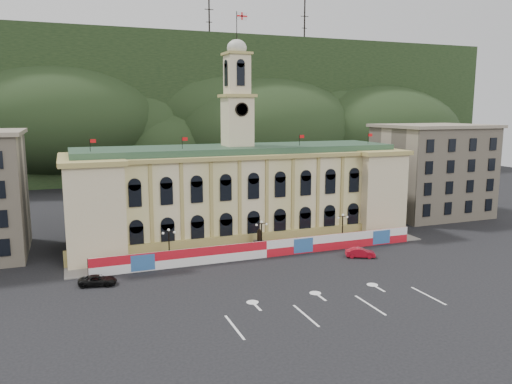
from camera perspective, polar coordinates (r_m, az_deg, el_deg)
name	(u,v)px	position (r m, az deg, el deg)	size (l,w,h in m)	color
ground	(313,292)	(61.46, 6.57, -11.24)	(260.00, 260.00, 0.00)	black
lane_markings	(334,307)	(57.39, 8.92, -12.84)	(26.00, 10.00, 0.02)	white
hill_ridge	(148,115)	(174.95, -12.22, 8.55)	(230.00, 80.00, 64.00)	black
city_hall	(238,192)	(84.10, -2.02, 0.00)	(56.20, 17.60, 37.10)	beige
side_building_right	(432,170)	(108.25, 19.45, 2.38)	(21.00, 17.00, 18.60)	#BCAB91
hoarding_fence	(267,249)	(74.08, 1.22, -6.53)	(50.00, 0.44, 2.50)	red
pavement	(260,252)	(76.78, 0.42, -6.86)	(56.00, 5.50, 0.16)	slate
statue	(259,245)	(76.70, 0.35, -6.02)	(1.40, 1.40, 3.72)	#595651
lamp_left	(169,243)	(71.53, -9.91, -5.74)	(1.96, 0.44, 5.15)	black
lamp_center	(261,234)	(75.31, 0.63, -4.83)	(1.96, 0.44, 5.15)	black
lamp_right	(343,226)	(81.36, 9.86, -3.89)	(1.96, 0.44, 5.15)	black
red_sedan	(360,253)	(75.72, 11.83, -6.81)	(4.57, 3.15, 1.43)	#A00B1B
black_suv	(98,280)	(65.92, -17.63, -9.60)	(4.97, 3.07, 1.28)	black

